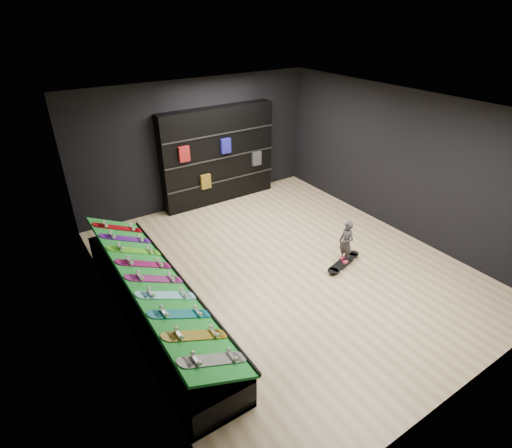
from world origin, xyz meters
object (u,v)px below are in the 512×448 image
back_shelving (218,156)px  child (345,250)px  display_rack (155,305)px  floor_skateboard (344,263)px

back_shelving → child: 4.04m
display_rack → floor_skateboard: bearing=-9.5°
back_shelving → floor_skateboard: back_shelving is taller
back_shelving → floor_skateboard: bearing=-82.0°
display_rack → back_shelving: bearing=47.9°
back_shelving → child: back_shelving is taller
display_rack → child: 3.60m
display_rack → child: bearing=-9.5°
display_rack → back_shelving: (3.00, 3.32, 0.92)m
back_shelving → child: (0.55, -3.91, -0.82)m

